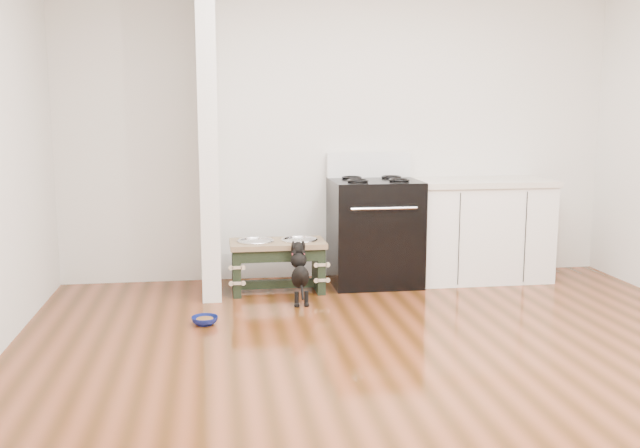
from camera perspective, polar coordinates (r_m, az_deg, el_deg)
The scene contains 8 objects.
ground at distance 4.33m, azimuth 7.45°, elevation -11.66°, with size 5.00×5.00×0.00m, color #43230C.
room_shell at distance 4.05m, azimuth 7.93°, elevation 10.30°, with size 5.00×5.00×5.00m.
partition_wall at distance 5.99m, azimuth -8.92°, elevation 7.33°, with size 0.15×0.80×2.70m, color silver.
oven_range at distance 6.29m, azimuth 4.37°, elevation -0.49°, with size 0.76×0.69×1.14m.
cabinet_run at distance 6.60m, azimuth 12.66°, elevation -0.45°, with size 1.24×0.64×0.91m.
dog_feeder at distance 6.01m, azimuth -3.40°, elevation -2.55°, with size 0.80×0.43×0.45m.
puppy at distance 5.68m, azimuth -1.64°, elevation -3.71°, with size 0.14×0.41×0.49m.
floor_bowl at distance 5.23m, azimuth -9.20°, elevation -7.63°, with size 0.25×0.25×0.06m.
Camera 1 is at (-1.13, -3.89, 1.54)m, focal length 40.00 mm.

